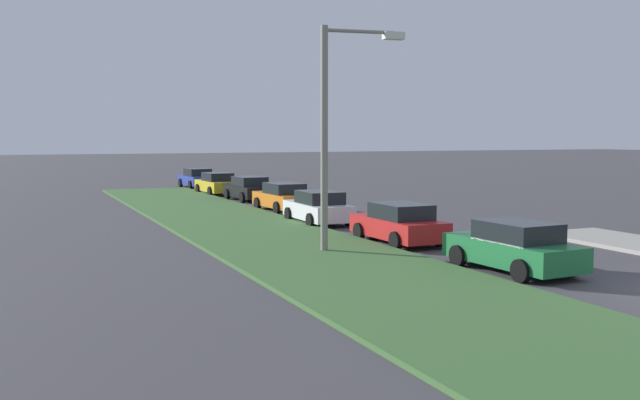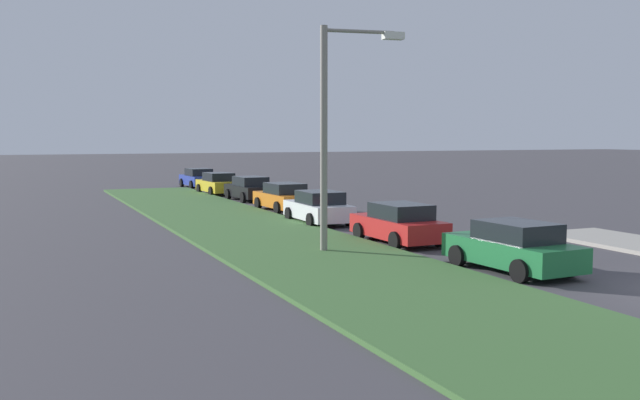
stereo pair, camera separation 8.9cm
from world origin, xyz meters
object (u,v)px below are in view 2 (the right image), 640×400
(parked_car_yellow, at_px, (218,184))
(streetlight, at_px, (334,122))
(parked_car_orange, at_px, (284,197))
(parked_car_green, at_px, (513,247))
(parked_car_white, at_px, (319,208))
(parked_car_black, at_px, (250,189))
(parked_car_blue, at_px, (198,178))
(parked_car_red, at_px, (399,224))

(parked_car_yellow, relative_size, streetlight, 0.59)
(parked_car_orange, relative_size, parked_car_yellow, 1.00)
(parked_car_green, bearing_deg, parked_car_orange, -2.42)
(parked_car_white, xyz_separation_m, parked_car_black, (12.14, -0.69, 0.00))
(parked_car_orange, bearing_deg, parked_car_white, 172.51)
(parked_car_green, distance_m, parked_car_blue, 36.62)
(parked_car_orange, relative_size, parked_car_blue, 1.00)
(parked_car_blue, bearing_deg, parked_car_yellow, 174.62)
(parked_car_black, bearing_deg, parked_car_orange, 175.26)
(parked_car_red, relative_size, parked_car_white, 1.00)
(parked_car_green, relative_size, parked_car_yellow, 1.00)
(parked_car_black, distance_m, streetlight, 20.35)
(parked_car_red, height_order, parked_car_white, same)
(parked_car_green, height_order, parked_car_red, same)
(parked_car_black, bearing_deg, parked_car_red, 176.08)
(parked_car_blue, xyz_separation_m, streetlight, (-31.62, 3.16, 3.67))
(parked_car_red, height_order, parked_car_black, same)
(parked_car_yellow, bearing_deg, parked_car_orange, 178.69)
(parked_car_green, height_order, parked_car_black, same)
(parked_car_black, bearing_deg, parked_car_green, 176.97)
(parked_car_red, bearing_deg, parked_car_orange, -1.36)
(parked_car_blue, bearing_deg, parked_car_green, 177.41)
(parked_car_green, relative_size, parked_car_blue, 1.00)
(parked_car_orange, bearing_deg, parked_car_black, -4.43)
(parked_car_green, xyz_separation_m, streetlight, (5.00, 3.39, 3.67))
(parked_car_white, bearing_deg, parked_car_green, -176.05)
(parked_car_red, distance_m, parked_car_yellow, 23.88)
(parked_car_orange, relative_size, streetlight, 0.58)
(parked_car_black, bearing_deg, streetlight, 167.20)
(parked_car_white, bearing_deg, streetlight, 161.15)
(parked_car_yellow, bearing_deg, parked_car_black, -177.01)
(parked_car_blue, height_order, streetlight, streetlight)
(streetlight, bearing_deg, parked_car_black, -9.86)
(parked_car_green, xyz_separation_m, parked_car_yellow, (29.95, 0.51, 0.00))
(streetlight, bearing_deg, parked_car_green, -145.89)
(parked_car_orange, distance_m, streetlight, 14.17)
(parked_car_yellow, bearing_deg, parked_car_red, 177.53)
(parked_car_red, xyz_separation_m, parked_car_orange, (12.22, -0.12, 0.00))
(parked_car_white, distance_m, parked_car_blue, 24.03)
(parked_car_orange, xyz_separation_m, parked_car_black, (6.43, -0.20, 0.00))
(parked_car_orange, bearing_deg, parked_car_blue, -2.42)
(parked_car_blue, bearing_deg, parked_car_white, 176.05)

